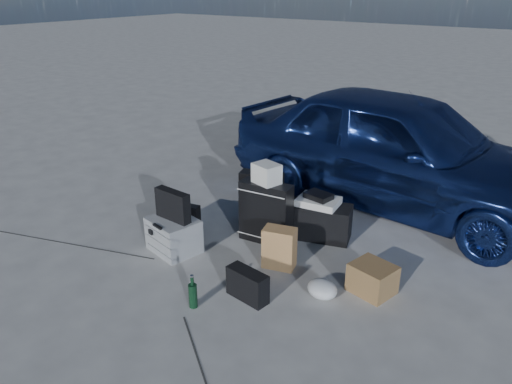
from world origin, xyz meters
TOP-DOWN VIEW (x-y plane):
  - ground at (0.00, 0.00)m, footprint 60.00×60.00m
  - car at (0.74, 2.51)m, footprint 4.34×2.03m
  - pelican_case at (-0.62, 0.03)m, footprint 0.56×0.49m
  - laptop_bag at (-0.62, 0.04)m, footprint 0.42×0.12m
  - briefcase at (-0.84, 0.36)m, footprint 0.47×0.19m
  - suitcase_left at (-0.25, 1.07)m, footprint 0.51×0.32m
  - suitcase_right at (0.02, 0.77)m, footprint 0.58×0.27m
  - white_carton at (0.01, 0.78)m, footprint 0.30×0.27m
  - duffel_bag at (0.41, 1.16)m, footprint 0.82×0.54m
  - flat_box_white at (0.42, 1.18)m, footprint 0.47×0.38m
  - flat_box_black at (0.42, 1.18)m, footprint 0.30×0.23m
  - kraft_bag at (0.44, 0.41)m, footprint 0.35×0.26m
  - cardboard_box at (1.35, 0.54)m, footprint 0.42×0.39m
  - plastic_bag at (1.03, 0.21)m, footprint 0.34×0.32m
  - messenger_bag at (0.51, -0.21)m, footprint 0.41×0.20m
  - green_bottle at (0.21, -0.58)m, footprint 0.10×0.10m

SIDE VIEW (x-z plane):
  - ground at x=0.00m, z-range 0.00..0.00m
  - plastic_bag at x=1.03m, z-range 0.00..0.16m
  - cardboard_box at x=1.35m, z-range 0.00..0.27m
  - messenger_bag at x=0.51m, z-range 0.00..0.28m
  - green_bottle at x=0.21m, z-range 0.00..0.30m
  - pelican_case at x=-0.62m, z-range 0.00..0.36m
  - briefcase at x=-0.84m, z-range 0.00..0.36m
  - duffel_bag at x=0.41m, z-range 0.00..0.38m
  - kraft_bag at x=0.44m, z-range 0.00..0.41m
  - suitcase_left at x=-0.25m, z-range 0.00..0.63m
  - suitcase_right at x=0.02m, z-range 0.00..0.67m
  - flat_box_white at x=0.42m, z-range 0.38..0.45m
  - flat_box_black at x=0.42m, z-range 0.45..0.51m
  - laptop_bag at x=-0.62m, z-range 0.36..0.67m
  - car at x=0.74m, z-range 0.00..1.44m
  - white_carton at x=0.01m, z-range 0.67..0.87m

